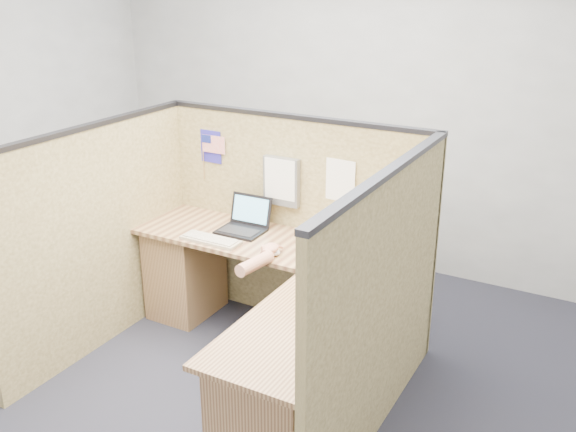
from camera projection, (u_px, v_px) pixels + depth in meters
The scene contains 13 objects.
floor at pixel (218, 386), 4.00m from camera, with size 5.00×5.00×0.00m, color black.
wall_back at pixel (367, 103), 5.34m from camera, with size 5.00×5.00×0.00m, color #949699.
cubicle_partitions at pixel (252, 249), 4.07m from camera, with size 2.06×1.83×1.53m.
l_desk at pixel (266, 318), 4.01m from camera, with size 1.95×1.75×0.73m.
laptop at pixel (245, 222), 4.47m from camera, with size 0.32×0.31×0.23m.
keyboard at pixel (211, 240), 4.28m from camera, with size 0.42×0.14×0.03m.
mouse at pixel (271, 252), 4.07m from camera, with size 0.12×0.07×0.05m, color silver.
hand_forearm at pixel (260, 259), 3.93m from camera, with size 0.12×0.43×0.09m.
blue_poster at pixel (211, 147), 4.66m from camera, with size 0.18×0.00×0.24m, color #2823A0.
american_flag at pixel (211, 146), 4.64m from camera, with size 0.20×0.01×0.34m.
file_holder at pixel (281, 181), 4.42m from camera, with size 0.27×0.05×0.34m.
paper_left at pixel (340, 181), 4.23m from camera, with size 0.22×0.00×0.29m, color white.
paper_right at pixel (390, 209), 4.11m from camera, with size 0.23×0.00×0.29m, color white.
Camera 1 is at (2.01, -2.73, 2.41)m, focal length 40.00 mm.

